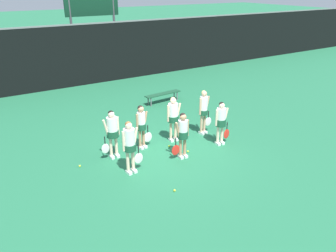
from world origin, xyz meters
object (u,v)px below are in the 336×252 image
player_0 (130,143)px  player_4 (141,124)px  scoreboard (92,7)px  player_1 (183,132)px  tennis_ball_1 (169,146)px  player_2 (221,120)px  tennis_ball_3 (175,190)px  tennis_ball_4 (80,166)px  player_5 (173,115)px  player_6 (204,109)px  bench_courtside (163,95)px  player_3 (112,130)px  tennis_ball_2 (123,141)px  tennis_ball_0 (188,151)px

player_0 → player_4: size_ratio=1.07×
scoreboard → player_1: 12.25m
player_1 → tennis_ball_1: 1.27m
player_2 → tennis_ball_3: player_2 is taller
player_2 → tennis_ball_3: 3.58m
player_4 → tennis_ball_4: size_ratio=24.17×
player_2 → tennis_ball_4: bearing=171.8°
tennis_ball_4 → tennis_ball_3: bearing=-55.6°
player_0 → player_5: 2.64m
player_5 → player_6: player_6 is taller
bench_courtside → player_3: (-4.26, -3.91, 0.59)m
player_0 → tennis_ball_3: size_ratio=25.67×
player_4 → tennis_ball_3: size_ratio=24.04×
tennis_ball_3 → scoreboard: bearing=78.6°
tennis_ball_2 → tennis_ball_3: size_ratio=0.96×
tennis_ball_4 → tennis_ball_2: bearing=25.7°
player_4 → tennis_ball_3: bearing=-109.1°
player_3 → tennis_ball_4: (-1.20, -0.03, -0.97)m
tennis_ball_3 → player_4: bearing=80.9°
scoreboard → tennis_ball_0: scoreboard is taller
tennis_ball_1 → tennis_ball_4: tennis_ball_1 is taller
bench_courtside → scoreboard: bearing=93.4°
player_3 → tennis_ball_1: bearing=-9.4°
player_1 → scoreboard: bearing=86.2°
scoreboard → tennis_ball_4: size_ratio=80.93×
player_3 → tennis_ball_4: bearing=-178.2°
tennis_ball_2 → player_0: bearing=-107.6°
player_5 → tennis_ball_0: size_ratio=24.39×
player_6 → tennis_ball_2: 3.30m
player_2 → tennis_ball_1: bearing=160.2°
bench_courtside → tennis_ball_2: (-3.53, -3.01, -0.37)m
tennis_ball_3 → player_1: bearing=50.1°
player_0 → player_3: player_0 is taller
player_3 → player_6: (3.73, -0.04, 0.03)m
scoreboard → player_5: scoreboard is taller
bench_courtside → tennis_ball_0: (-1.93, -4.95, -0.37)m
tennis_ball_3 → tennis_ball_4: (-1.88, 2.74, -0.00)m
player_5 → tennis_ball_2: (-1.68, 0.86, -0.98)m
player_4 → player_5: (1.27, -0.07, 0.07)m
player_1 → tennis_ball_1: (0.03, 0.88, -0.91)m
player_4 → tennis_ball_4: bearing=173.4°
bench_courtside → player_5: size_ratio=1.14×
player_2 → tennis_ball_2: bearing=150.2°
tennis_ball_3 → tennis_ball_2: bearing=89.1°
scoreboard → player_3: scoreboard is taller
player_2 → player_3: 3.86m
player_3 → tennis_ball_1: size_ratio=23.67×
player_6 → player_3: bearing=172.0°
player_1 → bench_courtside: bearing=68.8°
scoreboard → player_4: bearing=-102.0°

